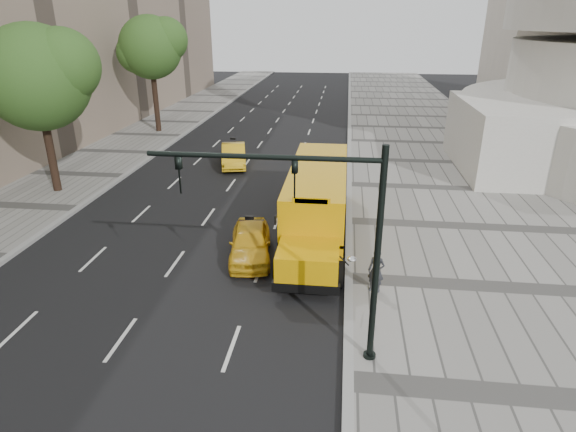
# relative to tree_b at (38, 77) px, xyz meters

# --- Properties ---
(ground) EXTENTS (140.00, 140.00, 0.00)m
(ground) POSITION_rel_tree_b_xyz_m (10.40, -2.54, -6.39)
(ground) COLOR black
(ground) RESTS_ON ground
(sidewalk_museum) EXTENTS (12.00, 140.00, 0.15)m
(sidewalk_museum) POSITION_rel_tree_b_xyz_m (22.40, -2.54, -6.31)
(sidewalk_museum) COLOR gray
(sidewalk_museum) RESTS_ON ground
(sidewalk_far) EXTENTS (6.00, 140.00, 0.15)m
(sidewalk_far) POSITION_rel_tree_b_xyz_m (-0.60, -2.54, -6.31)
(sidewalk_far) COLOR gray
(sidewalk_far) RESTS_ON ground
(curb_museum) EXTENTS (0.30, 140.00, 0.15)m
(curb_museum) POSITION_rel_tree_b_xyz_m (16.40, -2.54, -6.31)
(curb_museum) COLOR gray
(curb_museum) RESTS_ON ground
(curb_far) EXTENTS (0.30, 140.00, 0.15)m
(curb_far) POSITION_rel_tree_b_xyz_m (2.40, -2.54, -6.31)
(curb_far) COLOR gray
(curb_far) RESTS_ON ground
(tree_b) EXTENTS (6.20, 5.51, 9.10)m
(tree_b) POSITION_rel_tree_b_xyz_m (0.00, 0.00, 0.00)
(tree_b) COLOR black
(tree_b) RESTS_ON ground
(tree_c) EXTENTS (5.70, 5.07, 9.55)m
(tree_c) POSITION_rel_tree_b_xyz_m (-0.01, 15.76, 0.66)
(tree_c) COLOR black
(tree_c) RESTS_ON ground
(school_bus) EXTENTS (2.96, 11.56, 3.19)m
(school_bus) POSITION_rel_tree_b_xyz_m (14.90, -3.63, -4.62)
(school_bus) COLOR #D89804
(school_bus) RESTS_ON ground
(taxi_near) EXTENTS (2.25, 4.28, 1.39)m
(taxi_near) POSITION_rel_tree_b_xyz_m (12.34, -6.63, -5.69)
(taxi_near) COLOR gold
(taxi_near) RESTS_ON ground
(taxi_far) EXTENTS (2.49, 4.62, 1.44)m
(taxi_far) POSITION_rel_tree_b_xyz_m (8.67, 6.49, -5.67)
(taxi_far) COLOR gold
(taxi_far) RESTS_ON ground
(pedestrian) EXTENTS (0.68, 0.56, 1.61)m
(pedestrian) POSITION_rel_tree_b_xyz_m (17.32, -8.94, -5.43)
(pedestrian) COLOR #25272C
(pedestrian) RESTS_ON sidewalk_museum
(traffic_signal) EXTENTS (6.18, 0.36, 6.40)m
(traffic_signal) POSITION_rel_tree_b_xyz_m (15.59, -12.65, -2.30)
(traffic_signal) COLOR black
(traffic_signal) RESTS_ON ground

